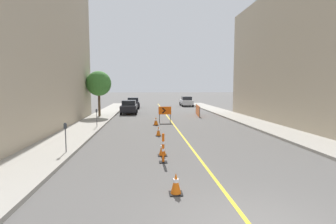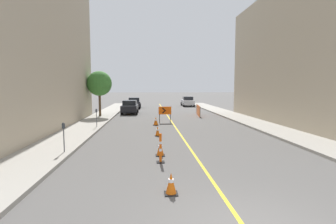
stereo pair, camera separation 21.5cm
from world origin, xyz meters
name	(u,v)px [view 1 (the left image)]	position (x,y,z in m)	size (l,w,h in m)	color
lane_stripe	(168,117)	(0.00, 22.00, 0.00)	(0.12, 43.99, 0.01)	gold
sidewalk_left	(100,117)	(-6.98, 22.00, 0.08)	(2.61, 43.99, 0.15)	#9E998E
sidewalk_right	(233,116)	(6.98, 22.00, 0.08)	(2.61, 43.99, 0.15)	#9E998E
building_facade_left	(6,5)	(-11.29, 13.15, 8.43)	(6.00, 21.88, 16.87)	tan
building_facade_right	(315,55)	(11.29, 15.19, 5.70)	(6.00, 21.59, 11.39)	tan
traffic_cone_nearest	(176,184)	(-1.48, 2.28, 0.32)	(0.39, 0.39, 0.64)	black
traffic_cone_second	(162,149)	(-1.59, 6.63, 0.34)	(0.42, 0.42, 0.68)	black
traffic_cone_third	(158,131)	(-1.54, 11.55, 0.31)	(0.36, 0.36, 0.64)	black
traffic_cone_fourth	(156,121)	(-1.51, 16.33, 0.35)	(0.47, 0.47, 0.70)	black
delineator_post_front	(163,150)	(-1.63, 5.55, 0.54)	(0.33, 0.33, 1.24)	black
arrow_barricade_primary	(165,111)	(-0.65, 17.92, 1.02)	(1.13, 0.11, 1.42)	#EF560C
safety_mesh_fence	(198,110)	(3.37, 23.15, 0.58)	(0.48, 4.24, 1.17)	#EF560C
parked_car_curb_near	(129,107)	(-4.29, 26.09, 0.80)	(1.94, 4.32, 1.59)	black
parked_car_curb_mid	(133,103)	(-4.20, 34.14, 0.80)	(1.95, 4.35, 1.59)	black
parked_car_curb_far	(186,101)	(4.41, 37.78, 0.80)	(1.94, 4.34, 1.59)	#B7B7BC
parking_meter_near_curb	(65,131)	(-6.03, 7.08, 1.12)	(0.12, 0.11, 1.37)	#4C4C51
parking_meter_far_curb	(97,114)	(-6.03, 14.83, 1.12)	(0.12, 0.11, 1.37)	#4C4C51
street_tree_left_near	(99,84)	(-7.11, 22.33, 3.50)	(2.54, 2.54, 4.63)	#4C3823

